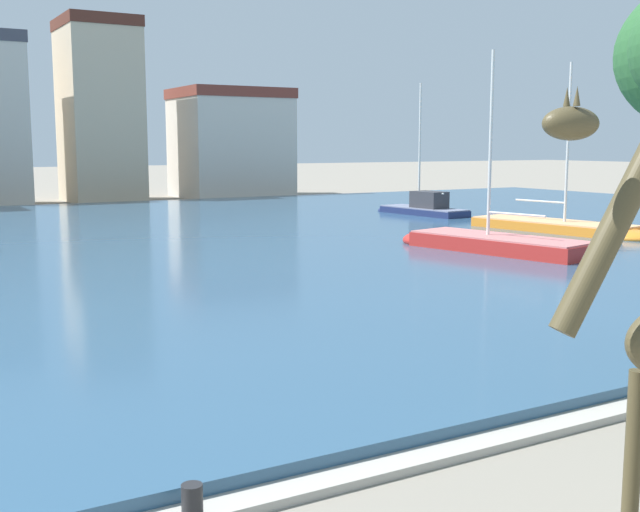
% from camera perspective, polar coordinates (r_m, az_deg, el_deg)
% --- Properties ---
extents(harbor_water, '(87.16, 45.10, 0.30)m').
position_cam_1_polar(harbor_water, '(31.94, -15.94, 0.51)').
color(harbor_water, '#2D5170').
rests_on(harbor_water, ground).
extents(quay_edge_coping, '(87.16, 0.50, 0.12)m').
position_cam_1_polar(quay_edge_coping, '(11.75, 13.16, -12.78)').
color(quay_edge_coping, '#ADA89E').
rests_on(quay_edge_coping, ground).
extents(sailboat_orange, '(3.64, 8.98, 7.74)m').
position_cam_1_polar(sailboat_orange, '(36.78, 17.56, 1.80)').
color(sailboat_orange, orange).
rests_on(sailboat_orange, ground).
extents(sailboat_navy, '(2.28, 6.53, 7.53)m').
position_cam_1_polar(sailboat_navy, '(44.57, 7.21, 3.34)').
color(sailboat_navy, navy).
rests_on(sailboat_navy, ground).
extents(sailboat_red, '(3.66, 8.10, 7.56)m').
position_cam_1_polar(sailboat_red, '(29.87, 11.75, 0.74)').
color(sailboat_red, red).
rests_on(sailboat_red, ground).
extents(mooring_bollard, '(0.24, 0.24, 0.50)m').
position_cam_1_polar(mooring_bollard, '(9.21, -9.25, -17.46)').
color(mooring_bollard, '#232326').
rests_on(mooring_bollard, ground).
extents(townhouse_tall_gabled, '(5.17, 6.46, 13.20)m').
position_cam_1_polar(townhouse_tall_gabled, '(60.73, -15.69, 10.10)').
color(townhouse_tall_gabled, '#C6B293').
rests_on(townhouse_tall_gabled, ground).
extents(townhouse_wide_warehouse, '(8.44, 7.31, 8.55)m').
position_cam_1_polar(townhouse_wide_warehouse, '(64.11, -6.50, 8.15)').
color(townhouse_wide_warehouse, beige).
rests_on(townhouse_wide_warehouse, ground).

